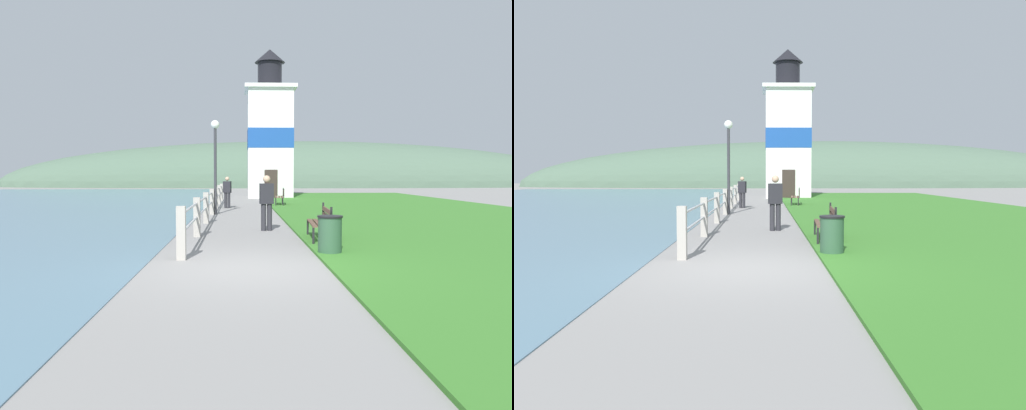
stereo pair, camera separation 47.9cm
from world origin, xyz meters
The scene contains 11 objects.
ground_plane centered at (0.00, 0.00, 0.00)m, with size 160.00×160.00×0.00m, color gray.
grass_verge centered at (7.44, 13.61, 0.03)m, with size 12.00×40.84×0.06m.
seawall_railing centered at (-1.34, 12.07, 0.61)m, with size 0.18×22.32×1.08m.
park_bench_near centered at (1.92, 3.66, 0.54)m, with size 0.59×1.92×0.94m.
park_bench_midway centered at (2.07, 18.02, 0.54)m, with size 0.60×1.99×0.94m.
lighthouse centered at (2.00, 26.99, 4.51)m, with size 3.61×3.61×10.54m.
person_strolling centered at (-0.79, 16.02, 0.85)m, with size 0.43×0.32×1.57m.
person_by_railing centered at (0.65, 6.05, 0.91)m, with size 0.43×0.27×1.67m.
trash_bin centered at (1.75, 1.49, 0.42)m, with size 0.54×0.54×0.84m.
lamp_post centered at (-1.19, 12.12, 2.74)m, with size 0.36×0.36×3.96m.
distant_hillside centered at (8.00, 57.23, 0.00)m, with size 80.00×16.00×12.00m.
Camera 1 is at (-0.17, -8.95, 1.73)m, focal length 35.00 mm.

